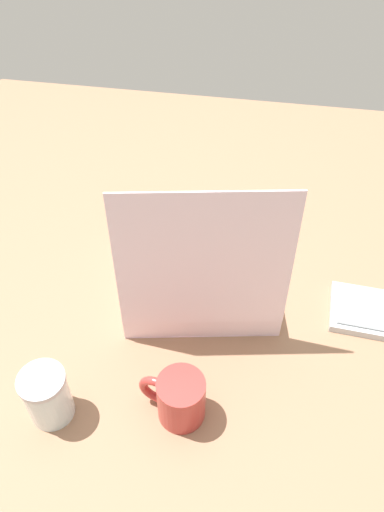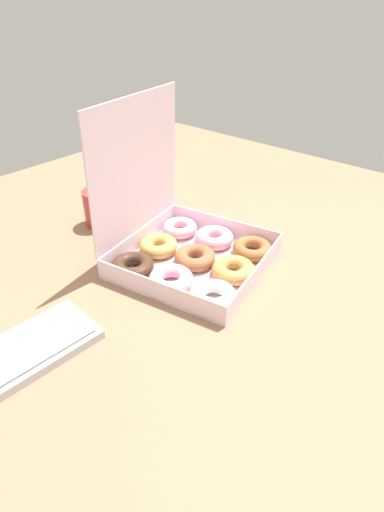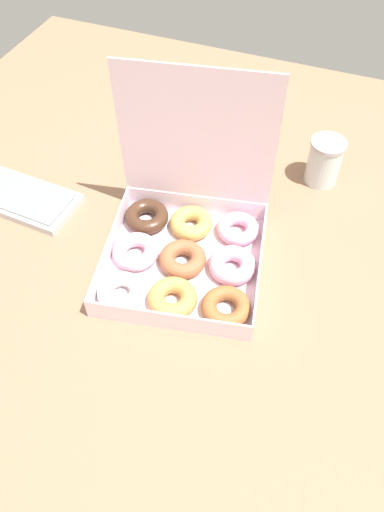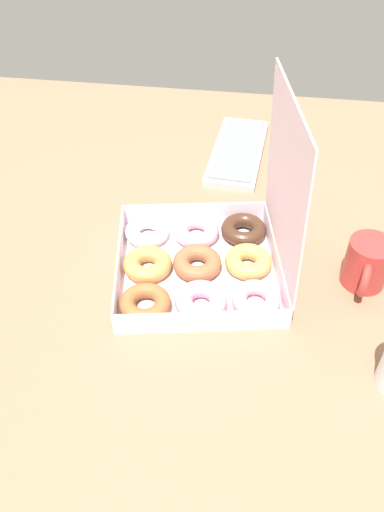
# 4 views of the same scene
# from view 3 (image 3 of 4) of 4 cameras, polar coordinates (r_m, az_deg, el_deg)

# --- Properties ---
(ground_plane) EXTENTS (1.80, 1.80, 0.02)m
(ground_plane) POSITION_cam_3_polar(r_m,az_deg,el_deg) (1.11, 0.07, -1.20)
(ground_plane) COLOR #90684D
(donut_box) EXTENTS (0.39, 0.39, 0.39)m
(donut_box) POSITION_cam_3_polar(r_m,az_deg,el_deg) (1.08, -0.92, 1.01)
(donut_box) COLOR white
(donut_box) RESTS_ON ground_plane
(keyboard) EXTENTS (0.36, 0.16, 0.02)m
(keyboard) POSITION_cam_3_polar(r_m,az_deg,el_deg) (1.31, -20.25, 6.75)
(keyboard) COLOR #B5BABF
(keyboard) RESTS_ON ground_plane
(coffee_mug) EXTENTS (0.13, 0.09, 0.10)m
(coffee_mug) POSITION_cam_3_polar(r_m,az_deg,el_deg) (1.29, 4.05, 11.87)
(coffee_mug) COLOR #AC332F
(coffee_mug) RESTS_ON ground_plane
(glass_jar) EXTENTS (0.09, 0.09, 0.12)m
(glass_jar) POSITION_cam_3_polar(r_m,az_deg,el_deg) (1.29, 14.88, 10.42)
(glass_jar) COLOR silver
(glass_jar) RESTS_ON ground_plane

